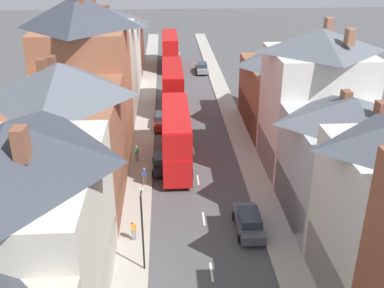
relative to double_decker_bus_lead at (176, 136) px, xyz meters
name	(u,v)px	position (x,y,z in m)	size (l,w,h in m)	color
pavement_left	(145,122)	(-3.29, 10.67, -2.75)	(2.20, 104.00, 0.14)	#A8A399
pavement_right	(233,120)	(6.91, 10.67, -2.75)	(2.20, 104.00, 0.14)	#A8A399
centre_line_dashes	(190,128)	(1.81, 8.67, -2.81)	(0.14, 97.80, 0.01)	silver
terrace_row_left	(79,109)	(-8.38, -0.44, 3.01)	(8.00, 78.69, 14.91)	brown
terrace_row_right	(372,178)	(11.99, -13.76, 2.83)	(8.00, 53.33, 13.53)	#B2704C
double_decker_bus_lead	(176,136)	(0.00, 0.00, 0.00)	(2.74, 10.80, 5.30)	red
double_decker_bus_mid_street	(170,50)	(0.00, 35.27, 0.00)	(2.74, 10.80, 5.30)	red
double_decker_bus_far_approaching	(173,87)	(0.00, 15.12, 0.00)	(2.74, 10.80, 5.30)	#B70F0F
car_near_blue	(249,222)	(4.91, -11.08, -2.02)	(1.90, 4.51, 1.58)	#4C515B
car_parked_left_a	(162,162)	(-1.29, -1.23, -2.02)	(1.90, 4.03, 1.58)	black
car_parked_right_a	(162,120)	(-1.29, 9.10, -1.98)	(1.90, 4.59, 1.66)	maroon
car_mid_black	(202,68)	(4.91, 31.25, -2.00)	(1.90, 4.47, 1.62)	gray
pedestrian_mid_right	(134,229)	(-3.26, -11.87, -1.78)	(0.36, 0.22, 1.61)	gray
pedestrian_far_left	(144,175)	(-2.82, -4.11, -1.78)	(0.36, 0.22, 1.61)	brown
pedestrian_far_right	(137,153)	(-3.70, 0.41, -1.78)	(0.36, 0.22, 1.61)	gray
street_lamp	(142,226)	(-2.44, -14.73, 0.43)	(0.20, 1.12, 5.50)	black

